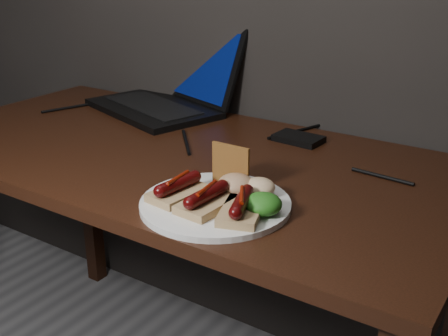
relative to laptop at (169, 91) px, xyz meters
name	(u,v)px	position (x,y,z in m)	size (l,w,h in m)	color
desk	(176,184)	(0.25, -0.29, -0.14)	(1.40, 0.70, 0.75)	#34180D
laptop	(169,91)	(0.00, 0.00, 0.00)	(0.48, 0.44, 0.25)	black
hard_drive	(298,138)	(0.47, -0.07, -0.05)	(0.12, 0.07, 0.02)	black
desk_cables	(215,133)	(0.26, -0.13, -0.05)	(1.08, 0.42, 0.01)	black
plate	(215,204)	(0.51, -0.50, -0.05)	(0.29, 0.29, 0.01)	white
bread_sausage_left	(178,189)	(0.44, -0.52, -0.03)	(0.08, 0.12, 0.04)	tan
bread_sausage_center	(207,200)	(0.51, -0.53, -0.03)	(0.08, 0.12, 0.04)	tan
bread_sausage_right	(242,207)	(0.58, -0.52, -0.03)	(0.10, 0.13, 0.04)	tan
crispbread	(231,165)	(0.49, -0.41, 0.00)	(0.09, 0.01, 0.09)	#9F662B
salad_greens	(263,204)	(0.61, -0.49, -0.02)	(0.07, 0.07, 0.04)	#1C5210
salsa_mound	(236,184)	(0.52, -0.45, -0.02)	(0.07, 0.07, 0.04)	maroon
coleslaw_mound	(259,187)	(0.57, -0.43, -0.02)	(0.06, 0.06, 0.04)	beige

